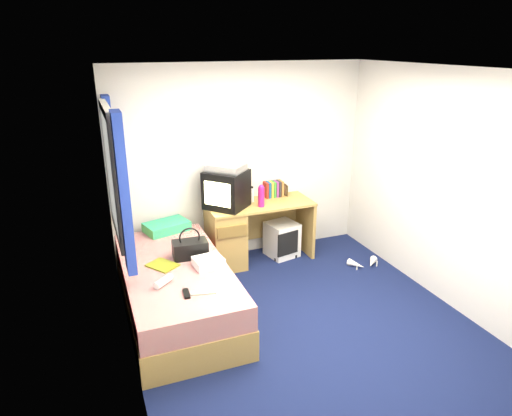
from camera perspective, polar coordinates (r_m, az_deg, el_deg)
name	(u,v)px	position (r m, az deg, el deg)	size (l,w,h in m)	color
ground	(299,320)	(4.70, 5.44, -13.78)	(3.40, 3.40, 0.00)	#0C1438
room_shell	(305,180)	(4.07, 6.10, 3.44)	(3.40, 3.40, 3.40)	white
bed	(177,290)	(4.72, -9.88, -10.03)	(1.01, 2.00, 0.54)	tan
pillow	(167,227)	(5.39, -11.10, -2.29)	(0.49, 0.31, 0.11)	teal
desk	(239,232)	(5.63, -2.18, -2.99)	(1.30, 0.55, 0.75)	tan
storage_cube	(282,239)	(5.88, 3.25, -3.92)	(0.36, 0.36, 0.44)	white
crt_tv	(226,189)	(5.39, -3.73, 2.35)	(0.61, 0.61, 0.45)	black
vcr	(226,168)	(5.32, -3.77, 5.07)	(0.42, 0.30, 0.08)	#B1B1B3
book_row	(273,189)	(5.79, 2.19, 2.38)	(0.24, 0.13, 0.20)	maroon
picture_frame	(286,190)	(5.86, 3.74, 2.27)	(0.02, 0.12, 0.14)	#302210
pink_water_bottle	(261,197)	(5.43, 0.66, 1.39)	(0.08, 0.08, 0.24)	#C71C73
aerosol_can	(252,195)	(5.60, -0.49, 1.65)	(0.05, 0.05, 0.18)	white
handbag	(190,248)	(4.69, -8.24, -5.02)	(0.36, 0.22, 0.32)	black
towel	(208,262)	(4.50, -5.97, -6.75)	(0.27, 0.23, 0.09)	white
magazine	(163,265)	(4.60, -11.61, -7.03)	(0.21, 0.28, 0.01)	#D5E219
water_bottle	(163,281)	(4.25, -11.50, -8.99)	(0.07, 0.07, 0.20)	silver
colour_swatch_fan	(203,293)	(4.08, -6.62, -10.46)	(0.22, 0.06, 0.01)	yellow
remote_control	(186,294)	(4.08, -8.69, -10.52)	(0.05, 0.16, 0.02)	black
window_assembly	(115,175)	(4.53, -17.17, 3.92)	(0.11, 1.42, 1.40)	silver
white_heels	(364,264)	(5.81, 13.38, -6.77)	(0.41, 0.25, 0.09)	white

